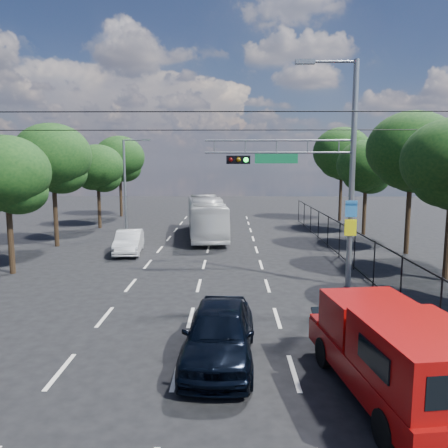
{
  "coord_description": "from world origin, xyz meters",
  "views": [
    {
      "loc": [
        1.36,
        -10.53,
        5.31
      ],
      "look_at": [
        1.11,
        7.44,
        2.8
      ],
      "focal_mm": 35.0,
      "sensor_mm": 36.0,
      "label": 1
    }
  ],
  "objects_px": {
    "white_bus": "(206,217)",
    "white_van": "(129,242)",
    "signal_mast": "(324,165)",
    "red_pickup": "(394,352)",
    "navy_hatchback": "(219,333)"
  },
  "relations": [
    {
      "from": "red_pickup",
      "to": "white_van",
      "type": "distance_m",
      "value": 18.82
    },
    {
      "from": "signal_mast",
      "to": "red_pickup",
      "type": "bearing_deg",
      "value": -91.69
    },
    {
      "from": "red_pickup",
      "to": "signal_mast",
      "type": "bearing_deg",
      "value": 88.31
    },
    {
      "from": "navy_hatchback",
      "to": "white_van",
      "type": "bearing_deg",
      "value": 114.71
    },
    {
      "from": "red_pickup",
      "to": "navy_hatchback",
      "type": "distance_m",
      "value": 4.39
    },
    {
      "from": "white_van",
      "to": "signal_mast",
      "type": "bearing_deg",
      "value": -41.1
    },
    {
      "from": "white_van",
      "to": "white_bus",
      "type": "bearing_deg",
      "value": 48.27
    },
    {
      "from": "white_bus",
      "to": "white_van",
      "type": "distance_m",
      "value": 7.4
    },
    {
      "from": "white_bus",
      "to": "white_van",
      "type": "relative_size",
      "value": 2.49
    },
    {
      "from": "white_bus",
      "to": "red_pickup",
      "type": "bearing_deg",
      "value": -82.56
    },
    {
      "from": "signal_mast",
      "to": "red_pickup",
      "type": "xyz_separation_m",
      "value": [
        -0.27,
        -9.25,
        -4.11
      ]
    },
    {
      "from": "red_pickup",
      "to": "navy_hatchback",
      "type": "height_order",
      "value": "red_pickup"
    },
    {
      "from": "navy_hatchback",
      "to": "red_pickup",
      "type": "bearing_deg",
      "value": -23.29
    },
    {
      "from": "white_bus",
      "to": "white_van",
      "type": "bearing_deg",
      "value": -131.65
    },
    {
      "from": "signal_mast",
      "to": "white_bus",
      "type": "distance_m",
      "value": 14.59
    }
  ]
}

